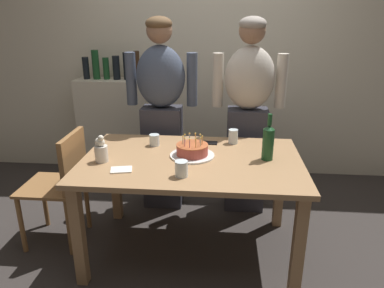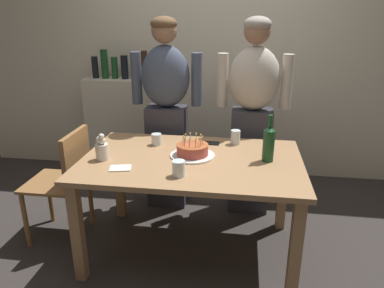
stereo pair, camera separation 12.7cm
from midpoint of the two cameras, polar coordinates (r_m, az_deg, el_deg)
ground_plane at (r=2.84m, az=1.25°, el=-16.27°), size 10.00×10.00×0.00m
back_wall at (r=3.86m, az=4.32°, el=14.19°), size 5.20×0.10×2.60m
dining_table at (r=2.52m, az=1.36°, el=-4.37°), size 1.50×0.96×0.74m
birthday_cake at (r=2.51m, az=1.57°, el=-1.09°), size 0.31×0.31×0.15m
water_glass_near at (r=2.74m, az=-4.30°, el=0.73°), size 0.08×0.08×0.09m
water_glass_far at (r=2.77m, az=8.16°, el=1.06°), size 0.07×0.07×0.11m
water_glass_side at (r=2.20m, az=-0.46°, el=-3.89°), size 0.08×0.08×0.10m
wine_bottle at (r=2.47m, az=13.41°, el=0.14°), size 0.08×0.08×0.32m
cell_phone at (r=2.77m, az=4.15°, el=0.14°), size 0.15×0.08×0.01m
napkin_stack at (r=2.36m, az=-9.71°, el=-3.78°), size 0.15×0.13×0.01m
flower_vase at (r=2.50m, az=-12.62°, el=-0.62°), size 0.09×0.09×0.19m
person_man_bearded at (r=3.15m, az=-2.91°, el=5.04°), size 0.61×0.27×1.66m
person_woman_cardigan at (r=3.09m, az=10.64°, el=4.46°), size 0.61×0.27×1.66m
dining_chair at (r=2.89m, az=-17.99°, el=-4.90°), size 0.42×0.42×0.87m
shelf_cabinet at (r=3.98m, az=-9.83°, el=2.93°), size 0.74×0.30×1.33m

